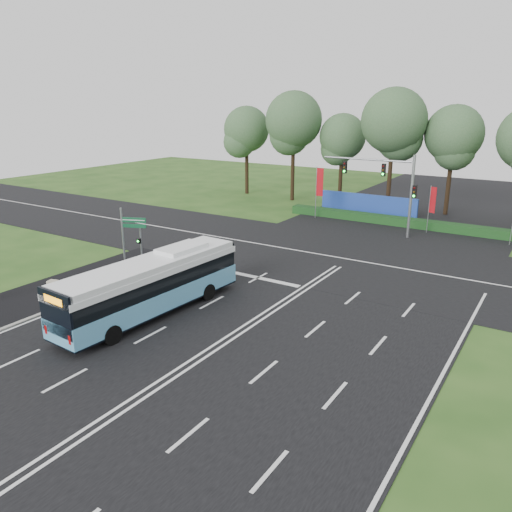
{
  "coord_description": "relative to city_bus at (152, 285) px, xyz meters",
  "views": [
    {
      "loc": [
        13.15,
        -21.13,
        11.07
      ],
      "look_at": [
        -1.55,
        2.0,
        2.61
      ],
      "focal_mm": 35.0,
      "sensor_mm": 36.0,
      "label": 1
    }
  ],
  "objects": [
    {
      "name": "hedge",
      "position": [
        5.06,
        27.45,
        -1.27
      ],
      "size": [
        22.0,
        1.2,
        0.8
      ],
      "primitive_type": "cube",
      "color": "#163D17",
      "rests_on": "ground"
    },
    {
      "name": "pedestrian_signal",
      "position": [
        -5.87,
        5.09,
        0.03
      ],
      "size": [
        0.27,
        0.4,
        3.1
      ],
      "rotation": [
        0.0,
        0.0,
        -0.13
      ],
      "color": "gray",
      "rests_on": "ground"
    },
    {
      "name": "road_cross",
      "position": [
        5.06,
        14.95,
        -1.64
      ],
      "size": [
        120.0,
        14.0,
        0.05
      ],
      "primitive_type": "cube",
      "color": "black",
      "rests_on": "ground"
    },
    {
      "name": "kerb_strip",
      "position": [
        -5.04,
        -0.05,
        -1.61
      ],
      "size": [
        0.25,
        18.0,
        0.12
      ],
      "primitive_type": "cube",
      "color": "gray",
      "rests_on": "ground"
    },
    {
      "name": "city_bus",
      "position": [
        0.0,
        0.0,
        0.0
      ],
      "size": [
        3.07,
        11.64,
        3.31
      ],
      "rotation": [
        0.0,
        0.0,
        -0.06
      ],
      "color": "#559DC6",
      "rests_on": "ground"
    },
    {
      "name": "banner_flag_mid",
      "position": [
        8.2,
        26.01,
        1.1
      ],
      "size": [
        0.59,
        0.26,
        4.22
      ],
      "rotation": [
        0.0,
        0.0,
        -0.36
      ],
      "color": "gray",
      "rests_on": "ground"
    },
    {
      "name": "road_main",
      "position": [
        5.06,
        2.95,
        -1.65
      ],
      "size": [
        20.0,
        120.0,
        0.04
      ],
      "primitive_type": "cube",
      "color": "black",
      "rests_on": "ground"
    },
    {
      "name": "banner_flag_left",
      "position": [
        -2.71,
        26.19,
        1.63
      ],
      "size": [
        0.75,
        0.09,
        5.1
      ],
      "rotation": [
        0.0,
        0.0,
        0.04
      ],
      "color": "gray",
      "rests_on": "ground"
    },
    {
      "name": "blue_hoarding",
      "position": [
        1.06,
        29.95,
        -0.57
      ],
      "size": [
        10.0,
        0.3,
        2.2
      ],
      "primitive_type": "cube",
      "color": "#1B3A95",
      "rests_on": "ground"
    },
    {
      "name": "bike_path",
      "position": [
        -7.44,
        -0.05,
        -1.64
      ],
      "size": [
        5.0,
        18.0,
        0.06
      ],
      "primitive_type": "cube",
      "color": "black",
      "rests_on": "ground"
    },
    {
      "name": "street_sign",
      "position": [
        -6.15,
        4.27,
        1.12
      ],
      "size": [
        1.63,
        0.74,
        4.47
      ],
      "rotation": [
        0.0,
        0.0,
        0.4
      ],
      "color": "gray",
      "rests_on": "ground"
    },
    {
      "name": "eucalyptus_row",
      "position": [
        4.38,
        33.52,
        6.71
      ],
      "size": [
        48.18,
        8.62,
        12.6
      ],
      "color": "black",
      "rests_on": "ground"
    },
    {
      "name": "ground",
      "position": [
        5.06,
        2.95,
        -1.67
      ],
      "size": [
        120.0,
        120.0,
        0.0
      ],
      "primitive_type": "plane",
      "color": "#264B19",
      "rests_on": "ground"
    },
    {
      "name": "utility_cabinet",
      "position": [
        -7.02,
        -1.12,
        -1.21
      ],
      "size": [
        0.65,
        0.58,
        0.91
      ],
      "primitive_type": "cube",
      "rotation": [
        0.0,
        0.0,
        0.26
      ],
      "color": "#ADA48B",
      "rests_on": "ground"
    },
    {
      "name": "traffic_light_gantry",
      "position": [
        5.27,
        23.45,
        3.0
      ],
      "size": [
        8.41,
        0.28,
        7.0
      ],
      "color": "gray",
      "rests_on": "ground"
    }
  ]
}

